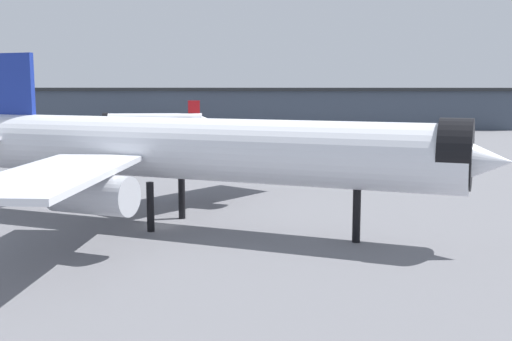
# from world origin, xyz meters

# --- Properties ---
(ground) EXTENTS (900.00, 900.00, 0.00)m
(ground) POSITION_xyz_m (0.00, 0.00, 0.00)
(ground) COLOR slate
(airliner_near_gate) EXTENTS (65.34, 58.37, 20.17)m
(airliner_near_gate) POSITION_xyz_m (3.19, -0.19, 8.89)
(airliner_near_gate) COLOR silver
(airliner_near_gate) RESTS_ON ground
(airliner_far_taxiway) EXTENTS (37.56, 34.32, 11.22)m
(airliner_far_taxiway) POSITION_xyz_m (-16.68, 138.15, 4.95)
(airliner_far_taxiway) COLOR silver
(airliner_far_taxiway) RESTS_ON ground
(terminal_building) EXTENTS (254.84, 54.43, 25.02)m
(terminal_building) POSITION_xyz_m (-12.95, 174.51, 7.84)
(terminal_building) COLOR #3D4756
(terminal_building) RESTS_ON ground
(baggage_tug_wing) EXTENTS (3.56, 3.15, 1.85)m
(baggage_tug_wing) POSITION_xyz_m (-17.07, 34.12, 0.97)
(baggage_tug_wing) COLOR black
(baggage_tug_wing) RESTS_ON ground
(traffic_cone_wingtip) EXTENTS (0.45, 0.45, 0.56)m
(traffic_cone_wingtip) POSITION_xyz_m (20.97, 35.52, 0.28)
(traffic_cone_wingtip) COLOR #F2600C
(traffic_cone_wingtip) RESTS_ON ground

